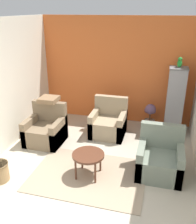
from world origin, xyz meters
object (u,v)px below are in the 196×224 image
object	(u,v)px
armchair_right	(160,160)
potted_plant	(150,115)
armchair_middle	(108,123)
armchair_left	(46,130)
parrot	(180,63)
coffee_table	(88,157)
birdcage	(175,102)

from	to	relation	value
armchair_right	potted_plant	bearing A→B (deg)	99.44
potted_plant	armchair_middle	bearing A→B (deg)	-145.07
armchair_left	parrot	xyz separation A→B (m)	(2.71, 1.26, 1.40)
coffee_table	armchair_right	world-z (taller)	armchair_right
armchair_left	armchair_middle	xyz separation A→B (m)	(1.26, 0.71, 0.00)
coffee_table	parrot	world-z (taller)	parrot
coffee_table	birdcage	world-z (taller)	birdcage
birdcage	parrot	xyz separation A→B (m)	(0.00, 0.00, 0.92)
armchair_left	coffee_table	bearing A→B (deg)	-36.23
birdcage	parrot	bearing A→B (deg)	90.00
coffee_table	parrot	size ratio (longest dim) A/B	2.42
armchair_left	armchair_middle	size ratio (longest dim) A/B	1.00
parrot	coffee_table	bearing A→B (deg)	-123.35
armchair_right	parrot	bearing A→B (deg)	82.66
coffee_table	armchair_right	xyz separation A→B (m)	(1.21, 0.40, -0.12)
armchair_middle	birdcage	world-z (taller)	birdcage
coffee_table	potted_plant	world-z (taller)	potted_plant
armchair_right	armchair_middle	xyz separation A→B (m)	(-1.22, 1.25, 0.00)
armchair_right	birdcage	distance (m)	1.87
coffee_table	potted_plant	xyz separation A→B (m)	(0.90, 2.28, -0.06)
armchair_left	armchair_right	bearing A→B (deg)	-12.07
coffee_table	armchair_middle	world-z (taller)	armchair_middle
coffee_table	armchair_left	distance (m)	1.58
armchair_left	potted_plant	world-z (taller)	armchair_left
armchair_middle	parrot	size ratio (longest dim) A/B	3.73
coffee_table	armchair_left	bearing A→B (deg)	143.77
parrot	birdcage	bearing A→B (deg)	-90.00
armchair_middle	potted_plant	distance (m)	1.11
armchair_right	potted_plant	world-z (taller)	armchair_right
armchair_left	birdcage	size ratio (longest dim) A/B	0.55
birdcage	armchair_right	bearing A→B (deg)	-97.35
coffee_table	birdcage	distance (m)	2.65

